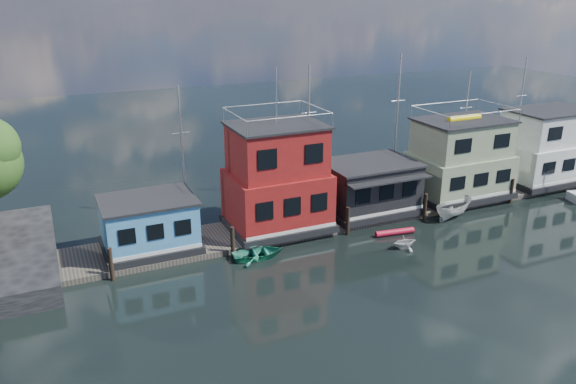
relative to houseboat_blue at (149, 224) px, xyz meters
name	(u,v)px	position (x,y,z in m)	size (l,w,h in m)	color
ground	(475,278)	(18.00, -12.00, -2.21)	(160.00, 160.00, 0.00)	black
dock	(373,211)	(18.00, 0.00, -2.01)	(48.00, 5.00, 0.40)	#595147
houseboat_blue	(149,224)	(0.00, 0.00, 0.00)	(6.40, 4.90, 3.66)	black
houseboat_red	(277,180)	(9.50, 0.00, 1.90)	(7.40, 5.90, 11.86)	black
houseboat_dark	(369,187)	(17.50, -0.02, 0.21)	(7.40, 6.10, 4.06)	black
houseboat_green	(460,160)	(26.50, 0.00, 1.34)	(8.40, 5.90, 7.03)	black
houseboat_white	(546,147)	(36.50, 0.00, 1.33)	(8.40, 5.90, 6.66)	black
pilings	(389,213)	(17.67, -2.80, -1.11)	(42.28, 0.28, 2.20)	#2D2116
background_masts	(385,126)	(22.76, 6.00, 3.35)	(36.40, 0.16, 12.00)	silver
dinghy_teal	(258,253)	(6.51, -3.67, -1.84)	(2.53, 3.55, 0.73)	#258A6C
dinghy_white	(404,242)	(16.49, -6.49, -1.71)	(1.62, 1.87, 0.99)	silver
motorboat	(453,209)	(23.37, -3.39, -1.44)	(1.50, 3.98, 1.54)	silver
red_kayak	(395,232)	(17.19, -4.30, -1.98)	(0.45, 0.45, 3.06)	red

